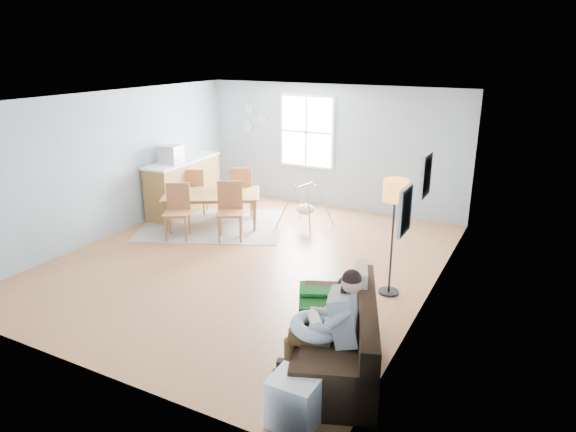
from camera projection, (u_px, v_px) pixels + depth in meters
The scene contains 22 objects.
room at pixel (246, 116), 7.97m from camera, with size 8.40×9.40×3.90m.
window at pixel (307, 132), 11.39m from camera, with size 1.32×0.08×1.62m.
pictures at pixel (416, 192), 5.97m from camera, with size 0.05×1.34×0.74m.
wall_plates at pixel (253, 120), 11.96m from camera, with size 0.67×0.02×0.66m.
sofa at pixel (341, 342), 5.79m from camera, with size 1.52×2.19×0.82m.
green_throw at pixel (336, 296), 6.35m from camera, with size 0.92×0.76×0.04m, color #155B20.
beige_pillow at pixel (361, 286), 6.12m from camera, with size 0.14×0.49×0.49m, color beige.
father at pixel (330, 322), 5.40m from camera, with size 0.99×0.60×1.32m.
nursing_pillow at pixel (315, 327), 5.44m from camera, with size 0.54×0.54×0.15m, color silver.
infant at pixel (315, 319), 5.44m from camera, with size 0.26×0.35×0.13m.
toddler at pixel (336, 302), 5.85m from camera, with size 0.53×0.35×0.79m.
floor_lamp at pixel (395, 200), 7.12m from camera, with size 0.35×0.35×1.72m.
storage_cube at pixel (294, 401), 4.88m from camera, with size 0.47×0.42×0.51m.
rug at pixel (213, 225), 10.42m from camera, with size 2.78×2.11×0.01m, color #9B958D.
dining_table at pixel (212, 210), 10.32m from camera, with size 1.90×1.06×0.67m, color brown.
chair_sw at pixel (177, 207), 9.62m from camera, with size 0.63×0.63×1.03m.
chair_se at pixel (230, 206), 9.55m from camera, with size 0.67×0.67×1.08m.
chair_nw at pixel (195, 188), 10.92m from camera, with size 0.62×0.62×1.02m.
chair_ne at pixel (242, 187), 10.84m from camera, with size 0.65×0.65×1.07m.
counter at pixel (184, 185), 11.15m from camera, with size 0.72×2.09×1.15m.
monitor at pixel (171, 154), 10.57m from camera, with size 0.42×0.40×0.37m.
baby_swing at pixel (305, 208), 10.19m from camera, with size 0.98×0.99×0.88m.
Camera 1 is at (4.31, -6.84, 3.47)m, focal length 32.00 mm.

